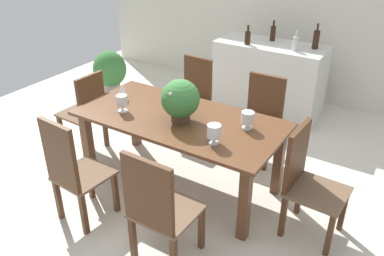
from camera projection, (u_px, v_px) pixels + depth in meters
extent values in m
plane|color=silver|center=(192.00, 172.00, 4.35)|extent=(7.04, 7.04, 0.00)
cube|color=beige|center=(290.00, 7.00, 5.67)|extent=(6.40, 0.10, 2.60)
cube|color=brown|center=(180.00, 119.00, 3.83)|extent=(1.99, 0.97, 0.03)
cube|color=brown|center=(88.00, 145.00, 4.15)|extent=(0.09, 0.09, 0.73)
cube|color=brown|center=(245.00, 204.00, 3.32)|extent=(0.09, 0.09, 0.73)
cube|color=brown|center=(135.00, 117.00, 4.71)|extent=(0.09, 0.09, 0.73)
cube|color=brown|center=(279.00, 161.00, 3.88)|extent=(0.09, 0.09, 0.73)
cube|color=#4C2D19|center=(330.00, 235.00, 3.21)|extent=(0.05, 0.05, 0.42)
cube|color=#4C2D19|center=(343.00, 210.00, 3.48)|extent=(0.05, 0.05, 0.42)
cube|color=#4C2D19|center=(283.00, 216.00, 3.41)|extent=(0.05, 0.05, 0.42)
cube|color=#4C2D19|center=(299.00, 194.00, 3.68)|extent=(0.05, 0.05, 0.42)
cube|color=brown|center=(317.00, 192.00, 3.34)|extent=(0.49, 0.46, 0.03)
cube|color=#4C2D19|center=(297.00, 156.00, 3.31)|extent=(0.06, 0.41, 0.54)
cube|color=#4C2D19|center=(201.00, 228.00, 3.29)|extent=(0.04, 0.04, 0.42)
cube|color=#4C2D19|center=(162.00, 210.00, 3.48)|extent=(0.04, 0.04, 0.42)
cube|color=#4C2D19|center=(133.00, 237.00, 3.19)|extent=(0.04, 0.04, 0.42)
cube|color=brown|center=(167.00, 211.00, 3.13)|extent=(0.48, 0.47, 0.03)
cube|color=#4C2D19|center=(148.00, 194.00, 2.83)|extent=(0.44, 0.05, 0.57)
cube|color=#4C2D19|center=(115.00, 192.00, 3.70)|extent=(0.05, 0.05, 0.42)
cube|color=#4C2D19|center=(90.00, 179.00, 3.88)|extent=(0.05, 0.05, 0.42)
cube|color=#4C2D19|center=(84.00, 214.00, 3.44)|extent=(0.05, 0.05, 0.42)
cube|color=#4C2D19|center=(58.00, 199.00, 3.62)|extent=(0.05, 0.05, 0.42)
cube|color=brown|center=(84.00, 175.00, 3.55)|extent=(0.45, 0.48, 0.03)
cube|color=#4C2D19|center=(60.00, 155.00, 3.26)|extent=(0.39, 0.07, 0.60)
cube|color=#4C2D19|center=(169.00, 124.00, 4.89)|extent=(0.05, 0.05, 0.42)
cube|color=#4C2D19|center=(192.00, 131.00, 4.72)|extent=(0.05, 0.05, 0.42)
cube|color=#4C2D19|center=(186.00, 113.00, 5.15)|extent=(0.05, 0.05, 0.42)
cube|color=#4C2D19|center=(208.00, 120.00, 4.98)|extent=(0.05, 0.05, 0.42)
cube|color=brown|center=(189.00, 105.00, 4.83)|extent=(0.43, 0.45, 0.03)
cube|color=#4C2D19|center=(198.00, 79.00, 4.84)|extent=(0.38, 0.06, 0.53)
cube|color=#4C2D19|center=(234.00, 144.00, 4.47)|extent=(0.04, 0.04, 0.42)
cube|color=#4C2D19|center=(266.00, 153.00, 4.30)|extent=(0.04, 0.04, 0.42)
cube|color=#4C2D19|center=(247.00, 131.00, 4.74)|extent=(0.04, 0.04, 0.42)
cube|color=#4C2D19|center=(277.00, 139.00, 4.56)|extent=(0.04, 0.04, 0.42)
cube|color=brown|center=(257.00, 124.00, 4.41)|extent=(0.46, 0.43, 0.03)
cube|color=#4C2D19|center=(266.00, 96.00, 4.43)|extent=(0.42, 0.04, 0.49)
cube|color=#4C2D19|center=(83.00, 121.00, 4.95)|extent=(0.05, 0.05, 0.42)
cube|color=#4C2D19|center=(61.00, 132.00, 4.71)|extent=(0.05, 0.05, 0.42)
cube|color=#4C2D19|center=(105.00, 130.00, 4.75)|extent=(0.05, 0.05, 0.42)
cube|color=#4C2D19|center=(84.00, 142.00, 4.51)|extent=(0.05, 0.05, 0.42)
cube|color=brown|center=(81.00, 114.00, 4.62)|extent=(0.49, 0.43, 0.03)
cube|color=#4C2D19|center=(91.00, 97.00, 4.39)|extent=(0.06, 0.37, 0.51)
cylinder|color=#4C3828|center=(181.00, 116.00, 3.73)|extent=(0.18, 0.18, 0.09)
sphere|color=#387538|center=(180.00, 99.00, 3.65)|extent=(0.36, 0.36, 0.36)
sphere|color=#DB9EB2|center=(187.00, 94.00, 3.52)|extent=(0.05, 0.05, 0.05)
sphere|color=#DB9EB2|center=(168.00, 92.00, 3.74)|extent=(0.05, 0.05, 0.05)
sphere|color=#DB9EB2|center=(171.00, 94.00, 3.50)|extent=(0.04, 0.04, 0.04)
sphere|color=#DB9EB2|center=(171.00, 97.00, 3.70)|extent=(0.06, 0.06, 0.06)
cylinder|color=silver|center=(247.00, 128.00, 3.63)|extent=(0.09, 0.09, 0.01)
cylinder|color=silver|center=(247.00, 125.00, 3.61)|extent=(0.03, 0.03, 0.04)
cylinder|color=silver|center=(248.00, 118.00, 3.58)|extent=(0.12, 0.12, 0.11)
cylinder|color=silver|center=(214.00, 143.00, 3.39)|extent=(0.09, 0.09, 0.01)
cylinder|color=silver|center=(214.00, 140.00, 3.38)|extent=(0.03, 0.03, 0.05)
cylinder|color=silver|center=(214.00, 131.00, 3.34)|extent=(0.12, 0.12, 0.11)
cylinder|color=silver|center=(123.00, 111.00, 3.93)|extent=(0.10, 0.10, 0.01)
cylinder|color=silver|center=(123.00, 108.00, 3.92)|extent=(0.02, 0.02, 0.05)
cylinder|color=silver|center=(122.00, 100.00, 3.88)|extent=(0.11, 0.11, 0.10)
cylinder|color=silver|center=(123.00, 99.00, 4.20)|extent=(0.06, 0.06, 0.00)
cylinder|color=silver|center=(123.00, 95.00, 4.18)|extent=(0.01, 0.01, 0.08)
cone|color=silver|center=(122.00, 88.00, 4.14)|extent=(0.07, 0.07, 0.08)
cube|color=silver|center=(268.00, 79.00, 5.43)|extent=(1.42, 0.61, 0.98)
cylinder|color=black|center=(316.00, 40.00, 4.96)|extent=(0.08, 0.08, 0.23)
cylinder|color=black|center=(318.00, 27.00, 4.89)|extent=(0.03, 0.03, 0.09)
cylinder|color=black|center=(273.00, 33.00, 5.28)|extent=(0.07, 0.07, 0.19)
cylinder|color=black|center=(274.00, 23.00, 5.22)|extent=(0.03, 0.03, 0.07)
cylinder|color=#B2BFB7|center=(295.00, 44.00, 4.91)|extent=(0.07, 0.07, 0.17)
cylinder|color=#B2BFB7|center=(296.00, 34.00, 4.84)|extent=(0.02, 0.02, 0.09)
cylinder|color=black|center=(248.00, 38.00, 5.14)|extent=(0.07, 0.07, 0.16)
cylinder|color=black|center=(248.00, 28.00, 5.08)|extent=(0.03, 0.03, 0.08)
cylinder|color=#9E9384|center=(111.00, 86.00, 6.29)|extent=(0.27, 0.27, 0.16)
ellipsoid|color=#387538|center=(110.00, 69.00, 6.15)|extent=(0.50, 0.50, 0.55)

